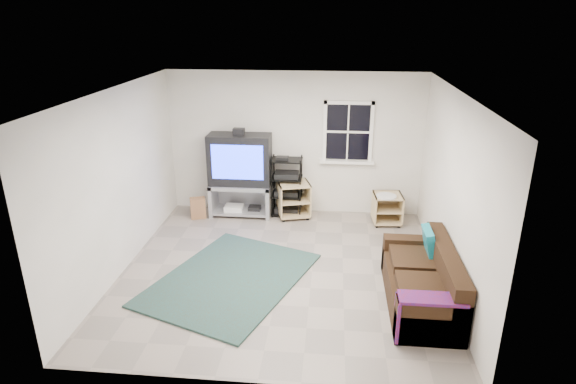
# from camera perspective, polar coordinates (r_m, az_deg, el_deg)

# --- Properties ---
(room) EXTENTS (4.60, 4.62, 4.60)m
(room) POSITION_cam_1_polar(r_m,az_deg,el_deg) (8.68, 7.09, 6.61)
(room) COLOR gray
(room) RESTS_ON ground
(tv_unit) EXTENTS (1.11, 0.56, 1.64)m
(tv_unit) POSITION_cam_1_polar(r_m,az_deg,el_deg) (8.74, -5.68, 2.81)
(tv_unit) COLOR #97979F
(tv_unit) RESTS_ON ground
(av_rack) EXTENTS (0.55, 0.40, 1.11)m
(av_rack) POSITION_cam_1_polar(r_m,az_deg,el_deg) (8.83, -0.14, 0.24)
(av_rack) COLOR black
(av_rack) RESTS_ON ground
(side_table_left) EXTENTS (0.68, 0.68, 0.66)m
(side_table_left) POSITION_cam_1_polar(r_m,az_deg,el_deg) (8.84, 0.60, -0.65)
(side_table_left) COLOR #D6BC83
(side_table_left) RESTS_ON ground
(side_table_right) EXTENTS (0.53, 0.54, 0.57)m
(side_table_right) POSITION_cam_1_polar(r_m,az_deg,el_deg) (8.71, 11.63, -1.65)
(side_table_right) COLOR #D6BC83
(side_table_right) RESTS_ON ground
(sofa) EXTENTS (0.81, 1.82, 0.83)m
(sofa) POSITION_cam_1_polar(r_m,az_deg,el_deg) (6.50, 15.75, -10.38)
(sofa) COLOR black
(sofa) RESTS_ON ground
(shag_rug) EXTENTS (2.50, 2.87, 0.03)m
(shag_rug) POSITION_cam_1_polar(r_m,az_deg,el_deg) (6.95, -6.80, -10.18)
(shag_rug) COLOR #322216
(shag_rug) RESTS_ON ground
(paper_bag) EXTENTS (0.31, 0.25, 0.38)m
(paper_bag) POSITION_cam_1_polar(r_m,az_deg,el_deg) (8.93, -10.62, -1.88)
(paper_bag) COLOR brown
(paper_bag) RESTS_ON ground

